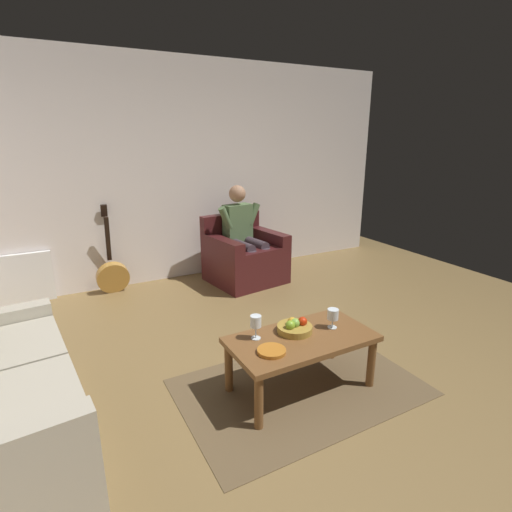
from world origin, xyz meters
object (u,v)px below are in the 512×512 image
(coffee_table, at_px, (301,344))
(guitar, at_px, (113,274))
(wine_glass_near, at_px, (333,315))
(armchair, at_px, (244,258))
(person_seated, at_px, (244,232))
(fruit_bowl, at_px, (295,327))
(wine_glass_far, at_px, (256,323))
(decorative_dish, at_px, (272,351))

(coffee_table, xyz_separation_m, guitar, (0.90, -2.64, -0.14))
(guitar, height_order, wine_glass_near, guitar)
(armchair, relative_size, person_seated, 0.78)
(person_seated, bearing_deg, coffee_table, 65.57)
(person_seated, height_order, coffee_table, person_seated)
(person_seated, height_order, guitar, person_seated)
(coffee_table, xyz_separation_m, fruit_bowl, (0.00, -0.09, 0.10))
(guitar, xyz_separation_m, fruit_bowl, (-0.90, 2.55, 0.23))
(guitar, bearing_deg, coffee_table, 108.80)
(wine_glass_far, distance_m, decorative_dish, 0.25)
(armchair, distance_m, wine_glass_near, 2.29)
(person_seated, height_order, decorative_dish, person_seated)
(decorative_dish, bearing_deg, fruit_bowl, -149.17)
(wine_glass_far, height_order, decorative_dish, wine_glass_far)
(wine_glass_far, bearing_deg, fruit_bowl, 171.46)
(coffee_table, height_order, fruit_bowl, fruit_bowl)
(coffee_table, distance_m, decorative_dish, 0.32)
(coffee_table, xyz_separation_m, decorative_dish, (0.30, 0.09, 0.07))
(wine_glass_near, bearing_deg, guitar, -65.81)
(wine_glass_near, distance_m, wine_glass_far, 0.60)
(guitar, relative_size, fruit_bowl, 4.04)
(wine_glass_far, xyz_separation_m, decorative_dish, (-0.00, 0.22, -0.11))
(wine_glass_far, bearing_deg, person_seated, -114.32)
(person_seated, distance_m, decorative_dish, 2.56)
(fruit_bowl, bearing_deg, wine_glass_near, 164.62)
(person_seated, relative_size, wine_glass_far, 6.88)
(wine_glass_near, height_order, fruit_bowl, wine_glass_near)
(guitar, distance_m, wine_glass_far, 2.59)
(wine_glass_near, distance_m, decorative_dish, 0.60)
(guitar, bearing_deg, person_seated, 166.67)
(person_seated, distance_m, coffee_table, 2.38)
(fruit_bowl, bearing_deg, coffee_table, 91.58)
(person_seated, relative_size, guitar, 1.16)
(person_seated, xyz_separation_m, coffee_table, (0.66, 2.27, -0.29))
(coffee_table, bearing_deg, person_seated, -106.28)
(armchair, distance_m, wine_glass_far, 2.35)
(wine_glass_near, height_order, decorative_dish, wine_glass_near)
(person_seated, xyz_separation_m, wine_glass_near, (0.38, 2.26, -0.13))
(fruit_bowl, xyz_separation_m, decorative_dish, (0.30, 0.18, -0.03))
(wine_glass_near, xyz_separation_m, wine_glass_far, (0.59, -0.12, 0.02))
(guitar, bearing_deg, armchair, 166.47)
(person_seated, bearing_deg, guitar, -21.48)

